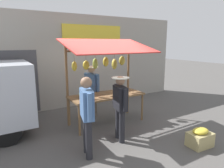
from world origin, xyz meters
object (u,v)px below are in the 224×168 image
object	(u,v)px
market_stall	(106,72)
shopper_with_shopping_bag	(120,103)
produce_crate_near	(200,138)
vendor_with_sunhat	(92,87)
shopper_with_ponytail	(87,111)

from	to	relation	value
market_stall	shopper_with_shopping_bag	size ratio (longest dim) A/B	1.54
shopper_with_shopping_bag	produce_crate_near	xyz separation A→B (m)	(-1.42, 1.23, -0.75)
produce_crate_near	market_stall	bearing A→B (deg)	-64.52
shopper_with_shopping_bag	produce_crate_near	size ratio (longest dim) A/B	2.83
vendor_with_sunhat	produce_crate_near	size ratio (longest dim) A/B	2.92
vendor_with_sunhat	produce_crate_near	distance (m)	3.46
market_stall	vendor_with_sunhat	xyz separation A→B (m)	(0.12, -0.71, -0.56)
shopper_with_shopping_bag	market_stall	bearing A→B (deg)	-0.37
vendor_with_sunhat	produce_crate_near	world-z (taller)	vendor_with_sunhat
market_stall	produce_crate_near	world-z (taller)	market_stall
vendor_with_sunhat	shopper_with_ponytail	xyz separation A→B (m)	(1.13, 2.11, 0.01)
vendor_with_sunhat	shopper_with_ponytail	bearing A→B (deg)	-41.60
vendor_with_sunhat	shopper_with_shopping_bag	size ratio (longest dim) A/B	1.03
market_stall	shopper_with_shopping_bag	xyz separation A→B (m)	(0.27, 1.18, -0.59)
shopper_with_shopping_bag	produce_crate_near	bearing A→B (deg)	-118.39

